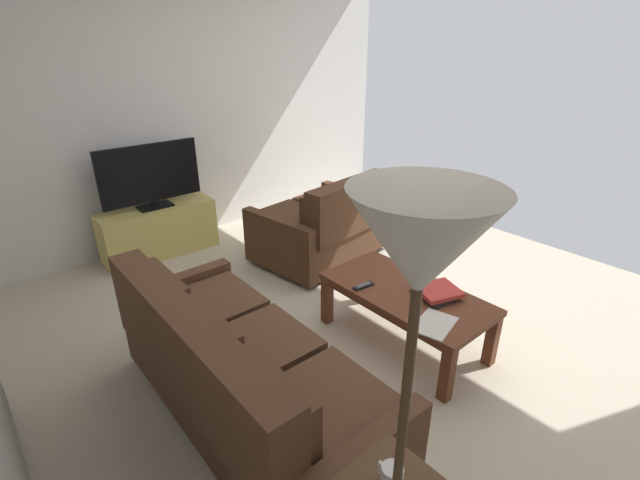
{
  "coord_description": "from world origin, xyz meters",
  "views": [
    {
      "loc": [
        -2.01,
        2.2,
        2.03
      ],
      "look_at": [
        0.18,
        0.33,
        0.72
      ],
      "focal_mm": 25.03,
      "sensor_mm": 36.0,
      "label": 1
    }
  ],
  "objects": [
    {
      "name": "book_stack",
      "position": [
        -0.55,
        -0.09,
        0.46
      ],
      "size": [
        0.32,
        0.33,
        0.06
      ],
      "color": "black",
      "rests_on": "coffee_table"
    },
    {
      "name": "floor_lamp",
      "position": [
        -1.47,
        1.45,
        1.5
      ],
      "size": [
        0.35,
        0.35,
        1.74
      ],
      "color": "#47331E",
      "rests_on": "ground"
    },
    {
      "name": "loose_magazine",
      "position": [
        -0.74,
        0.19,
        0.43
      ],
      "size": [
        0.27,
        0.33,
        0.01
      ],
      "primitive_type": "cube",
      "rotation": [
        0.0,
        0.0,
        0.25
      ],
      "color": "silver",
      "rests_on": "coffee_table"
    },
    {
      "name": "tv_stand",
      "position": [
        2.19,
        0.75,
        0.25
      ],
      "size": [
        0.37,
        1.11,
        0.51
      ],
      "color": "#D8C666",
      "rests_on": "ground"
    },
    {
      "name": "tv_remote",
      "position": [
        -0.14,
        0.2,
        0.44
      ],
      "size": [
        0.06,
        0.16,
        0.02
      ],
      "color": "black",
      "rests_on": "coffee_table"
    },
    {
      "name": "ground_plane",
      "position": [
        0.0,
        0.0,
        -0.0
      ],
      "size": [
        5.03,
        4.91,
        0.01
      ],
      "primitive_type": "cube",
      "color": "beige"
    },
    {
      "name": "sofa_main",
      "position": [
        -0.26,
        1.3,
        0.36
      ],
      "size": [
        1.88,
        0.81,
        0.86
      ],
      "color": "black",
      "rests_on": "ground"
    },
    {
      "name": "wall_right",
      "position": [
        2.51,
        0.0,
        1.41
      ],
      "size": [
        0.12,
        4.91,
        2.82
      ],
      "primitive_type": "cube",
      "color": "white",
      "rests_on": "ground"
    },
    {
      "name": "loveseat_near",
      "position": [
        1.02,
        -0.45,
        0.36
      ],
      "size": [
        1.03,
        1.32,
        0.87
      ],
      "color": "black",
      "rests_on": "ground"
    },
    {
      "name": "coffee_mug",
      "position": [
        -1.35,
        1.3,
        0.61
      ],
      "size": [
        0.1,
        0.08,
        0.1
      ],
      "color": "white",
      "rests_on": "end_table"
    },
    {
      "name": "coffee_table",
      "position": [
        -0.37,
        0.01,
        0.36
      ],
      "size": [
        1.17,
        0.6,
        0.43
      ],
      "color": "brown",
      "rests_on": "ground"
    },
    {
      "name": "flat_tv",
      "position": [
        2.19,
        0.75,
        0.83
      ],
      "size": [
        0.2,
        0.96,
        0.62
      ],
      "color": "black",
      "rests_on": "tv_stand"
    }
  ]
}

